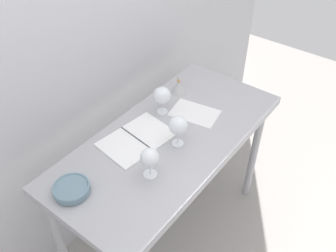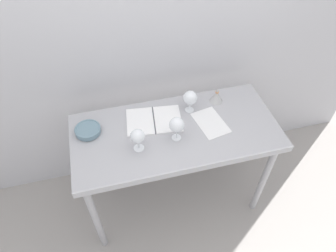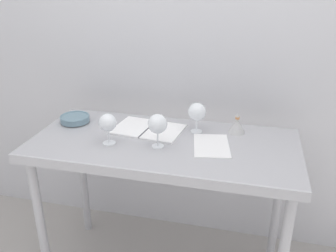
{
  "view_description": "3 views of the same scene",
  "coord_description": "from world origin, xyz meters",
  "px_view_note": "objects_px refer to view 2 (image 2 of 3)",
  "views": [
    {
      "loc": [
        -1.16,
        -0.89,
        2.24
      ],
      "look_at": [
        0.01,
        0.01,
        0.97
      ],
      "focal_mm": 39.45,
      "sensor_mm": 36.0,
      "label": 1
    },
    {
      "loc": [
        -0.39,
        -1.33,
        2.44
      ],
      "look_at": [
        -0.05,
        -0.0,
        0.95
      ],
      "focal_mm": 32.8,
      "sensor_mm": 36.0,
      "label": 2
    },
    {
      "loc": [
        0.42,
        -1.65,
        1.72
      ],
      "look_at": [
        0.02,
        -0.01,
        0.99
      ],
      "focal_mm": 38.34,
      "sensor_mm": 36.0,
      "label": 3
    }
  ],
  "objects_px": {
    "wine_glass_near_center": "(177,125)",
    "tasting_bowl": "(88,130)",
    "wine_glass_near_left": "(138,137)",
    "open_notebook": "(154,120)",
    "wine_glass_far_right": "(190,98)",
    "tasting_sheet_upper": "(210,122)",
    "decanter_funnel": "(216,97)"
  },
  "relations": [
    {
      "from": "open_notebook",
      "to": "tasting_sheet_upper",
      "type": "height_order",
      "value": "open_notebook"
    },
    {
      "from": "open_notebook",
      "to": "decanter_funnel",
      "type": "bearing_deg",
      "value": 16.81
    },
    {
      "from": "wine_glass_near_left",
      "to": "tasting_sheet_upper",
      "type": "height_order",
      "value": "wine_glass_near_left"
    },
    {
      "from": "open_notebook",
      "to": "tasting_sheet_upper",
      "type": "relative_size",
      "value": 1.51
    },
    {
      "from": "wine_glass_near_left",
      "to": "open_notebook",
      "type": "bearing_deg",
      "value": 55.65
    },
    {
      "from": "open_notebook",
      "to": "tasting_sheet_upper",
      "type": "bearing_deg",
      "value": -9.57
    },
    {
      "from": "wine_glass_near_left",
      "to": "open_notebook",
      "type": "height_order",
      "value": "wine_glass_near_left"
    },
    {
      "from": "decanter_funnel",
      "to": "tasting_bowl",
      "type": "bearing_deg",
      "value": -174.94
    },
    {
      "from": "wine_glass_far_right",
      "to": "tasting_bowl",
      "type": "relative_size",
      "value": 0.98
    },
    {
      "from": "open_notebook",
      "to": "wine_glass_near_left",
      "type": "bearing_deg",
      "value": -117.23
    },
    {
      "from": "wine_glass_near_center",
      "to": "wine_glass_far_right",
      "type": "bearing_deg",
      "value": 55.12
    },
    {
      "from": "wine_glass_near_center",
      "to": "open_notebook",
      "type": "bearing_deg",
      "value": 119.71
    },
    {
      "from": "wine_glass_near_center",
      "to": "decanter_funnel",
      "type": "height_order",
      "value": "wine_glass_near_center"
    },
    {
      "from": "tasting_sheet_upper",
      "to": "decanter_funnel",
      "type": "relative_size",
      "value": 2.2
    },
    {
      "from": "wine_glass_far_right",
      "to": "open_notebook",
      "type": "xyz_separation_m",
      "value": [
        -0.27,
        -0.04,
        -0.11
      ]
    },
    {
      "from": "tasting_sheet_upper",
      "to": "decanter_funnel",
      "type": "xyz_separation_m",
      "value": [
        0.11,
        0.19,
        0.04
      ]
    },
    {
      "from": "wine_glass_far_right",
      "to": "tasting_bowl",
      "type": "height_order",
      "value": "wine_glass_far_right"
    },
    {
      "from": "decanter_funnel",
      "to": "wine_glass_near_left",
      "type": "bearing_deg",
      "value": -154.81
    },
    {
      "from": "open_notebook",
      "to": "tasting_bowl",
      "type": "xyz_separation_m",
      "value": [
        -0.45,
        0.0,
        0.02
      ]
    },
    {
      "from": "wine_glass_far_right",
      "to": "wine_glass_near_left",
      "type": "xyz_separation_m",
      "value": [
        -0.42,
        -0.25,
        -0.0
      ]
    },
    {
      "from": "open_notebook",
      "to": "tasting_bowl",
      "type": "distance_m",
      "value": 0.45
    },
    {
      "from": "wine_glass_near_left",
      "to": "tasting_sheet_upper",
      "type": "bearing_deg",
      "value": 11.17
    },
    {
      "from": "wine_glass_near_center",
      "to": "decanter_funnel",
      "type": "bearing_deg",
      "value": 35.86
    },
    {
      "from": "wine_glass_near_left",
      "to": "wine_glass_near_center",
      "type": "height_order",
      "value": "wine_glass_near_center"
    },
    {
      "from": "wine_glass_near_left",
      "to": "wine_glass_near_center",
      "type": "distance_m",
      "value": 0.26
    },
    {
      "from": "wine_glass_near_center",
      "to": "open_notebook",
      "type": "xyz_separation_m",
      "value": [
        -0.11,
        0.19,
        -0.12
      ]
    },
    {
      "from": "wine_glass_near_left",
      "to": "tasting_sheet_upper",
      "type": "xyz_separation_m",
      "value": [
        0.52,
        0.1,
        -0.11
      ]
    },
    {
      "from": "wine_glass_near_center",
      "to": "tasting_bowl",
      "type": "height_order",
      "value": "wine_glass_near_center"
    },
    {
      "from": "wine_glass_near_left",
      "to": "decanter_funnel",
      "type": "bearing_deg",
      "value": 25.19
    },
    {
      "from": "wine_glass_near_center",
      "to": "tasting_sheet_upper",
      "type": "xyz_separation_m",
      "value": [
        0.26,
        0.08,
        -0.12
      ]
    },
    {
      "from": "wine_glass_far_right",
      "to": "open_notebook",
      "type": "bearing_deg",
      "value": -171.59
    },
    {
      "from": "open_notebook",
      "to": "wine_glass_far_right",
      "type": "bearing_deg",
      "value": 15.54
    }
  ]
}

